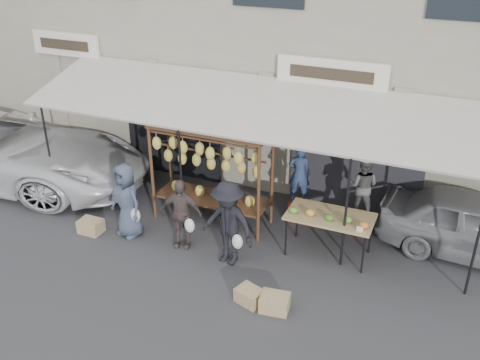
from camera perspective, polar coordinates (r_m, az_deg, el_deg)
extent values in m
plane|color=#2D2D30|center=(10.63, -4.19, -9.20)|extent=(90.00, 90.00, 0.00)
cube|color=gray|center=(14.91, 7.14, 16.08)|extent=(24.00, 6.00, 7.00)
cube|color=#232328|center=(12.26, 12.31, 2.18)|extent=(3.00, 0.10, 2.50)
cube|color=black|center=(13.78, -7.16, 5.42)|extent=(2.60, 0.10, 2.50)
cube|color=silver|center=(11.69, 9.76, 11.14)|extent=(2.40, 0.10, 0.60)
cube|color=silver|center=(14.88, -18.10, 13.61)|extent=(2.00, 0.10, 0.60)
cube|color=#BCB7AA|center=(11.29, 0.69, 8.03)|extent=(10.00, 2.34, 0.63)
cylinder|color=black|center=(13.25, -19.68, 2.61)|extent=(0.05, 0.05, 2.30)
cylinder|color=black|center=(11.31, -6.28, -0.09)|extent=(0.05, 0.05, 2.30)
cylinder|color=black|center=(10.23, 11.20, -3.59)|extent=(0.05, 0.05, 2.30)
cylinder|color=black|center=(10.14, 23.98, -5.94)|extent=(0.05, 0.05, 2.30)
cylinder|color=#4F2E1D|center=(11.82, -9.37, 0.69)|extent=(0.07, 0.07, 2.20)
cylinder|color=#4F2E1D|center=(10.80, 1.99, -1.60)|extent=(0.07, 0.07, 2.20)
cylinder|color=#4F2E1D|center=(12.44, -7.45, 2.19)|extent=(0.07, 0.07, 2.20)
cylinder|color=#4F2E1D|center=(11.47, 3.44, 0.16)|extent=(0.07, 0.07, 2.20)
cube|color=#4F2E1D|center=(11.13, -3.20, 5.50)|extent=(2.60, 0.90, 0.07)
cylinder|color=#4F2E1D|center=(10.88, -3.99, 4.29)|extent=(2.50, 0.05, 0.05)
cylinder|color=#4F2E1D|center=(11.46, -2.41, 5.54)|extent=(2.50, 0.05, 0.05)
cylinder|color=#4F2E1D|center=(11.34, -3.13, 2.92)|extent=(2.50, 0.05, 0.05)
cube|color=#4F2E1D|center=(11.83, -3.00, -1.95)|extent=(2.50, 0.80, 0.05)
ellipsoid|color=#E7C255|center=(11.49, -8.87, 3.91)|extent=(0.20, 0.18, 0.30)
ellipsoid|color=#E7C255|center=(11.45, -7.14, 3.99)|extent=(0.20, 0.18, 0.30)
ellipsoid|color=#E7C255|center=(11.18, -6.11, 3.49)|extent=(0.20, 0.18, 0.30)
ellipsoid|color=#E7C255|center=(11.18, -4.32, 3.36)|extent=(0.20, 0.18, 0.30)
ellipsoid|color=#E7C255|center=(10.92, -3.21, 2.85)|extent=(0.20, 0.18, 0.30)
ellipsoid|color=#E7C255|center=(10.92, -1.38, 2.90)|extent=(0.20, 0.18, 0.30)
ellipsoid|color=#E7C255|center=(10.68, -0.17, 2.34)|extent=(0.20, 0.18, 0.30)
ellipsoid|color=#E7C255|center=(10.70, 1.69, 2.42)|extent=(0.20, 0.18, 0.30)
ellipsoid|color=#E7C255|center=(11.90, -7.65, 2.62)|extent=(0.20, 0.18, 0.30)
ellipsoid|color=#E7C255|center=(11.75, -6.17, 2.31)|extent=(0.20, 0.18, 0.30)
ellipsoid|color=#E7C255|center=(11.58, -4.66, 2.15)|extent=(0.20, 0.18, 0.30)
ellipsoid|color=#E7C255|center=(11.44, -3.10, 1.77)|extent=(0.20, 0.18, 0.30)
ellipsoid|color=#E7C255|center=(11.30, -1.50, 1.53)|extent=(0.20, 0.18, 0.30)
ellipsoid|color=#E7C255|center=(11.16, 0.13, 1.35)|extent=(0.20, 0.18, 0.30)
ellipsoid|color=#E7C255|center=(11.06, 1.80, 0.88)|extent=(0.20, 0.18, 0.30)
cube|color=tan|center=(10.64, 9.59, -3.86)|extent=(1.70, 0.90, 0.05)
cylinder|color=black|center=(10.74, 4.92, -6.07)|extent=(0.04, 0.04, 0.85)
cylinder|color=black|center=(10.46, 13.00, -7.74)|extent=(0.04, 0.04, 0.85)
cylinder|color=black|center=(11.34, 6.12, -4.18)|extent=(0.04, 0.04, 0.85)
cylinder|color=black|center=(11.08, 13.76, -5.70)|extent=(0.04, 0.04, 0.85)
ellipsoid|color=#598C33|center=(10.57, 5.70, -3.22)|extent=(0.18, 0.14, 0.14)
ellipsoid|color=gold|center=(10.52, 7.48, -3.49)|extent=(0.18, 0.14, 0.14)
ellipsoid|color=#477226|center=(10.42, 9.48, -3.97)|extent=(0.18, 0.14, 0.14)
ellipsoid|color=#598C33|center=(10.42, 11.37, -4.17)|extent=(0.18, 0.14, 0.14)
ellipsoid|color=orange|center=(10.30, 13.07, -4.73)|extent=(0.18, 0.14, 0.14)
imported|color=navy|center=(11.62, 6.34, 0.66)|extent=(0.54, 0.40, 1.33)
imported|color=#585756|center=(11.40, 12.96, -0.61)|extent=(0.64, 0.51, 1.30)
imported|color=#394256|center=(11.41, -12.00, -2.15)|extent=(0.92, 0.74, 1.65)
imported|color=#4F403F|center=(10.91, -6.35, -3.56)|extent=(0.94, 0.55, 1.51)
imported|color=black|center=(10.28, -1.31, -4.66)|extent=(1.23, 0.84, 1.75)
cube|color=maroon|center=(12.04, 6.13, -3.21)|extent=(0.43, 0.43, 0.48)
cube|color=maroon|center=(11.82, 12.53, -4.41)|extent=(0.38, 0.38, 0.47)
cube|color=tan|center=(9.69, 1.02, -12.25)|extent=(0.55, 0.48, 0.28)
cube|color=tan|center=(9.54, 3.71, -12.93)|extent=(0.55, 0.44, 0.30)
cube|color=tan|center=(12.01, -15.62, -4.77)|extent=(0.49, 0.37, 0.29)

